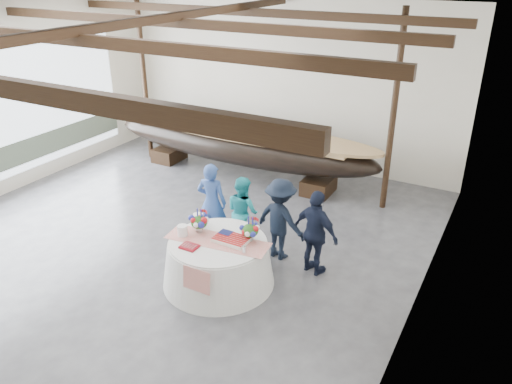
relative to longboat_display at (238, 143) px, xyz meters
The scene contains 13 objects.
floor 4.43m from the longboat_display, 83.65° to the right, with size 10.00×12.00×0.01m, color #3D3D42.
wall_back 2.20m from the longboat_display, 74.17° to the left, with size 10.00×0.02×4.50m, color silver.
wall_right 7.09m from the longboat_display, 38.17° to the right, with size 0.02×12.00×4.50m, color silver.
ceiling 5.61m from the longboat_display, 83.65° to the right, with size 10.00×12.00×0.01m, color white.
pavilion_structure 4.72m from the longboat_display, 82.31° to the right, with size 9.80×11.76×4.50m.
open_bay 5.63m from the longboat_display, 143.49° to the right, with size 0.03×7.00×3.20m.
longboat_display is the anchor object (origin of this frame).
banquet_table 4.99m from the longboat_display, 63.40° to the right, with size 2.01×2.01×0.86m.
tabletop_items 4.83m from the longboat_display, 62.96° to the right, with size 1.91×0.97×0.40m.
guest_woman_blue 3.44m from the longboat_display, 68.13° to the right, with size 0.62×0.41×1.69m, color navy.
guest_woman_teal 3.60m from the longboat_display, 57.76° to the right, with size 0.72×0.56×1.48m, color teal.
guest_man_left 4.20m from the longboat_display, 48.08° to the right, with size 1.06×0.61×1.64m, color black.
guest_man_right 4.89m from the longboat_display, 42.47° to the right, with size 0.97×0.40×1.65m, color black.
Camera 1 is at (5.97, -6.42, 5.33)m, focal length 35.00 mm.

